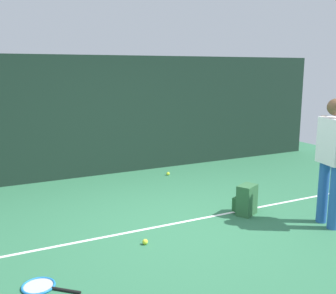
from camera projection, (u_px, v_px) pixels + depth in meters
ground_plane at (181, 225)px, 5.37m from camera, size 12.00×12.00×0.00m
back_fence at (109, 116)px, 7.78m from camera, size 10.00×0.10×2.32m
court_line at (179, 223)px, 5.44m from camera, size 9.00×0.05×0.00m
tennis_player at (332, 155)px, 5.17m from camera, size 0.30×0.52×1.70m
tennis_racket at (41, 286)px, 3.83m from camera, size 0.57×0.54×0.03m
backpack at (246, 200)px, 5.72m from camera, size 0.36×0.37×0.44m
tennis_ball_near_player at (145, 242)px, 4.77m from camera, size 0.07×0.07×0.07m
tennis_ball_by_fence at (168, 174)px, 7.84m from camera, size 0.07×0.07×0.07m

